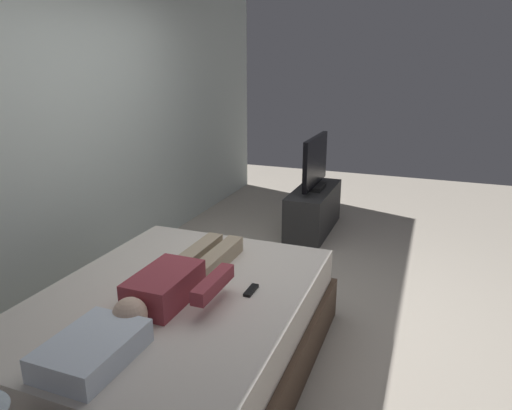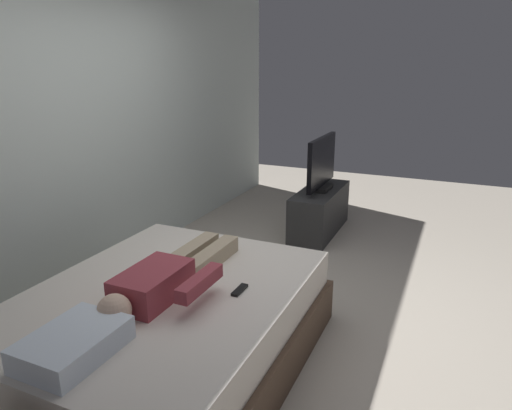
# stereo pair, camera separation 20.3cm
# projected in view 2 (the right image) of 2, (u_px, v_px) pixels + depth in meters

# --- Properties ---
(ground_plane) EXTENTS (10.00, 10.00, 0.00)m
(ground_plane) POSITION_uv_depth(u_px,v_px,m) (276.00, 316.00, 3.53)
(ground_plane) COLOR #ADA393
(back_wall) EXTENTS (6.40, 0.10, 2.80)m
(back_wall) POSITION_uv_depth(u_px,v_px,m) (111.00, 115.00, 4.17)
(back_wall) COLOR silver
(back_wall) RESTS_ON ground
(bed) EXTENTS (2.05, 1.59, 0.54)m
(bed) POSITION_uv_depth(u_px,v_px,m) (165.00, 330.00, 2.87)
(bed) COLOR brown
(bed) RESTS_ON ground
(pillow) EXTENTS (0.48, 0.34, 0.12)m
(pillow) POSITION_uv_depth(u_px,v_px,m) (73.00, 344.00, 2.15)
(pillow) COLOR white
(pillow) RESTS_ON bed
(person) EXTENTS (1.26, 0.46, 0.18)m
(person) POSITION_uv_depth(u_px,v_px,m) (168.00, 277.00, 2.77)
(person) COLOR #993842
(person) RESTS_ON bed
(remote) EXTENTS (0.15, 0.04, 0.02)m
(remote) POSITION_uv_depth(u_px,v_px,m) (240.00, 290.00, 2.77)
(remote) COLOR black
(remote) RESTS_ON bed
(tv_stand) EXTENTS (1.10, 0.40, 0.50)m
(tv_stand) POSITION_uv_depth(u_px,v_px,m) (320.00, 211.00, 5.21)
(tv_stand) COLOR #2D2D2D
(tv_stand) RESTS_ON ground
(tv) EXTENTS (0.88, 0.20, 0.59)m
(tv) POSITION_uv_depth(u_px,v_px,m) (322.00, 165.00, 5.05)
(tv) COLOR black
(tv) RESTS_ON tv_stand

